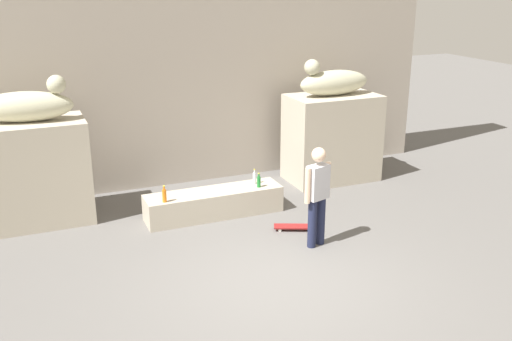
% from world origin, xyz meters
% --- Properties ---
extents(ground_plane, '(40.00, 40.00, 0.00)m').
position_xyz_m(ground_plane, '(0.00, 0.00, 0.00)').
color(ground_plane, '#605E5B').
extents(facade_wall, '(11.38, 0.60, 6.37)m').
position_xyz_m(facade_wall, '(0.00, 4.94, 3.18)').
color(facade_wall, '#ABA093').
rests_on(facade_wall, ground_plane).
extents(pedestal_left, '(1.90, 1.11, 1.85)m').
position_xyz_m(pedestal_left, '(-3.01, 3.65, 0.92)').
color(pedestal_left, '#B7AD99').
rests_on(pedestal_left, ground_plane).
extents(pedestal_right, '(1.90, 1.11, 1.85)m').
position_xyz_m(pedestal_right, '(3.01, 3.65, 0.92)').
color(pedestal_right, '#B7AD99').
rests_on(pedestal_right, ground_plane).
extents(statue_reclining_left, '(1.66, 0.79, 0.78)m').
position_xyz_m(statue_reclining_left, '(-2.97, 3.65, 2.13)').
color(statue_reclining_left, beige).
rests_on(statue_reclining_left, pedestal_left).
extents(statue_reclining_right, '(1.63, 0.66, 0.78)m').
position_xyz_m(statue_reclining_right, '(2.97, 3.65, 2.13)').
color(statue_reclining_right, beige).
rests_on(statue_reclining_right, pedestal_right).
extents(ledge_block, '(2.53, 0.62, 0.48)m').
position_xyz_m(ledge_block, '(0.00, 2.68, 0.24)').
color(ledge_block, '#B7AD99').
rests_on(ledge_block, ground_plane).
extents(skater, '(0.52, 0.29, 1.67)m').
position_xyz_m(skater, '(1.14, 0.85, 0.92)').
color(skater, '#1E233F').
rests_on(skater, ground_plane).
extents(skateboard, '(0.81, 0.51, 0.08)m').
position_xyz_m(skateboard, '(1.12, 1.50, 0.06)').
color(skateboard, maroon).
rests_on(skateboard, ground_plane).
extents(bottle_orange, '(0.07, 0.07, 0.30)m').
position_xyz_m(bottle_orange, '(-0.96, 2.48, 0.61)').
color(bottle_orange, orange).
rests_on(bottle_orange, ledge_block).
extents(bottle_green, '(0.07, 0.07, 0.27)m').
position_xyz_m(bottle_green, '(0.84, 2.54, 0.60)').
color(bottle_green, '#1E722D').
rests_on(bottle_green, ledge_block).
extents(bottle_clear, '(0.06, 0.06, 0.29)m').
position_xyz_m(bottle_clear, '(0.84, 2.75, 0.60)').
color(bottle_clear, silver).
rests_on(bottle_clear, ledge_block).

